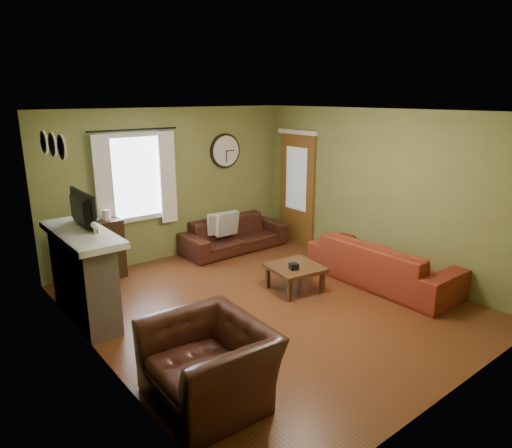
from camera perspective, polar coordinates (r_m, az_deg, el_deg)
floor at (r=6.42m, az=1.55°, el=-9.97°), size 4.60×5.20×0.00m
ceiling at (r=5.79m, az=1.75°, el=13.89°), size 4.60×5.20×0.00m
wall_left at (r=4.88m, az=-19.51°, el=-2.98°), size 0.00×5.20×2.60m
wall_right at (r=7.63m, az=14.99°, el=3.98°), size 0.00×5.20×2.60m
wall_back at (r=8.09m, az=-10.37°, el=4.91°), size 4.60×0.00×2.60m
wall_front at (r=4.42m, az=24.07°, el=-5.40°), size 4.60×0.00×2.60m
fireplace at (r=6.22m, az=-20.73°, el=-6.42°), size 0.40×1.40×1.10m
firebox at (r=6.37m, az=-18.88°, el=-8.16°), size 0.04×0.60×0.55m
mantel at (r=6.04m, az=-21.00°, el=-1.17°), size 0.58×1.60×0.08m
tv at (r=6.13m, az=-21.46°, el=1.11°), size 0.08×0.60×0.35m
tv_screen at (r=6.14m, az=-20.80°, el=1.74°), size 0.02×0.62×0.36m
medallion_left at (r=5.44m, az=-23.11°, el=8.83°), size 0.28×0.28×0.03m
medallion_mid at (r=5.78m, az=-24.09°, el=9.06°), size 0.28×0.28×0.03m
medallion_right at (r=6.11m, az=-24.96°, el=9.26°), size 0.28×0.28×0.03m
window_pane at (r=7.73m, az=-14.95°, el=5.65°), size 1.00×0.02×1.30m
curtain_rod at (r=7.55m, az=-15.05°, el=11.31°), size 0.03×0.03×1.50m
curtain_left at (r=7.45m, az=-18.47°, el=4.61°), size 0.28×0.04×1.55m
curtain_right at (r=7.89m, az=-10.97°, el=5.72°), size 0.28×0.04×1.55m
wall_clock at (r=8.54m, az=-3.81°, el=9.10°), size 0.64×0.06×0.64m
door at (r=8.85m, az=5.14°, el=4.39°), size 0.05×0.90×2.10m
bookshelf at (r=7.48m, az=-19.21°, el=-3.21°), size 0.79×0.34×0.94m
book at (r=7.40m, az=-20.15°, el=0.48°), size 0.26×0.27×0.02m
sofa_brown at (r=8.51m, az=-2.73°, el=-1.30°), size 2.01×0.78×0.59m
pillow_left at (r=8.26m, az=-4.76°, el=0.00°), size 0.40×0.23×0.38m
pillow_right at (r=8.28m, az=-3.68°, el=0.07°), size 0.43×0.14×0.43m
sofa_red at (r=7.22m, az=15.51°, el=-4.66°), size 0.91×2.32×0.68m
armchair at (r=4.48m, az=-5.93°, el=-17.02°), size 1.05×1.19×0.75m
coffee_table at (r=6.80m, az=4.85°, el=-6.73°), size 0.82×0.82×0.38m
tissue_box at (r=6.59m, az=4.74°, el=-5.54°), size 0.15×0.15×0.09m
wine_glass_a at (r=5.56m, az=-19.35°, el=-1.02°), size 0.06×0.06×0.18m
wine_glass_b at (r=5.61m, az=-19.55°, el=-0.78°), size 0.07×0.07×0.20m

